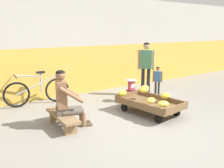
% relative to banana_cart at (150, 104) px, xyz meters
% --- Properties ---
extents(ground_plane, '(80.00, 80.00, 0.00)m').
position_rel_banana_cart_xyz_m(ground_plane, '(-0.67, -0.65, -0.24)').
color(ground_plane, gray).
extents(back_wall, '(16.00, 0.30, 2.87)m').
position_rel_banana_cart_xyz_m(back_wall, '(-0.67, 2.68, 1.20)').
color(back_wall, gold).
rests_on(back_wall, ground).
extents(banana_cart, '(1.00, 1.53, 0.36)m').
position_rel_banana_cart_xyz_m(banana_cart, '(0.00, 0.00, 0.00)').
color(banana_cart, brown).
rests_on(banana_cart, ground).
extents(banana_pile, '(0.91, 1.40, 0.25)m').
position_rel_banana_cart_xyz_m(banana_pile, '(-0.09, -0.03, 0.22)').
color(banana_pile, yellow).
rests_on(banana_pile, banana_cart).
extents(low_bench, '(0.35, 1.11, 0.27)m').
position_rel_banana_cart_xyz_m(low_bench, '(-1.96, 0.40, -0.04)').
color(low_bench, olive).
rests_on(low_bench, ground).
extents(vendor_seated, '(0.73, 0.59, 1.14)m').
position_rel_banana_cart_xyz_m(vendor_seated, '(-1.88, 0.38, 0.33)').
color(vendor_seated, brown).
rests_on(vendor_seated, ground).
extents(plastic_crate, '(0.36, 0.28, 0.30)m').
position_rel_banana_cart_xyz_m(plastic_crate, '(0.28, 0.99, -0.09)').
color(plastic_crate, red).
rests_on(plastic_crate, ground).
extents(weighing_scale, '(0.30, 0.30, 0.29)m').
position_rel_banana_cart_xyz_m(weighing_scale, '(0.28, 0.99, 0.21)').
color(weighing_scale, '#28282D').
rests_on(weighing_scale, plastic_crate).
extents(bicycle_near_left, '(1.66, 0.48, 0.86)m').
position_rel_banana_cart_xyz_m(bicycle_near_left, '(-1.84, 2.18, 0.11)').
color(bicycle_near_left, black).
rests_on(bicycle_near_left, ground).
extents(customer_adult, '(0.36, 0.38, 1.53)m').
position_rel_banana_cart_xyz_m(customer_adult, '(1.04, 1.27, 0.71)').
color(customer_adult, '#232328').
rests_on(customer_adult, ground).
extents(customer_child, '(0.20, 0.22, 0.87)m').
position_rel_banana_cart_xyz_m(customer_child, '(1.21, 0.96, 0.29)').
color(customer_child, '#232328').
rests_on(customer_child, ground).
extents(shopping_bag, '(0.18, 0.12, 0.24)m').
position_rel_banana_cart_xyz_m(shopping_bag, '(0.29, 0.48, -0.12)').
color(shopping_bag, silver).
rests_on(shopping_bag, ground).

